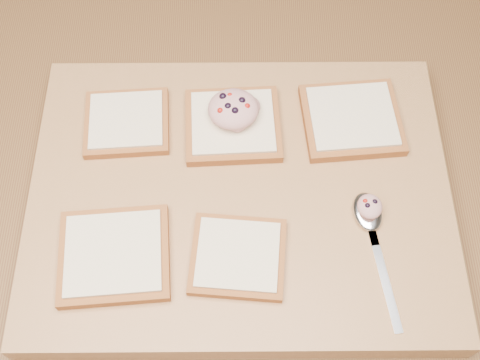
% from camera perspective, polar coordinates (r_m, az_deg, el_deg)
% --- Properties ---
extents(ground, '(4.00, 4.00, 0.00)m').
position_cam_1_polar(ground, '(1.66, 2.21, -15.74)').
color(ground, '#515459').
rests_on(ground, ground).
extents(island_counter, '(2.00, 0.80, 0.90)m').
position_cam_1_polar(island_counter, '(1.22, 2.94, -11.21)').
color(island_counter, slate).
rests_on(island_counter, ground).
extents(cutting_board, '(0.54, 0.41, 0.04)m').
position_cam_1_polar(cutting_board, '(0.78, -0.00, -1.57)').
color(cutting_board, tan).
rests_on(cutting_board, island_counter).
extents(bread_far_left, '(0.12, 0.11, 0.02)m').
position_cam_1_polar(bread_far_left, '(0.82, -10.69, 5.41)').
color(bread_far_left, '#9E5929').
rests_on(bread_far_left, cutting_board).
extents(bread_far_center, '(0.13, 0.12, 0.02)m').
position_cam_1_polar(bread_far_center, '(0.80, -0.68, 5.26)').
color(bread_far_center, '#9E5929').
rests_on(bread_far_center, cutting_board).
extents(bread_far_right, '(0.14, 0.13, 0.02)m').
position_cam_1_polar(bread_far_right, '(0.82, 10.54, 5.69)').
color(bread_far_right, '#9E5929').
rests_on(bread_far_right, cutting_board).
extents(bread_near_left, '(0.14, 0.13, 0.02)m').
position_cam_1_polar(bread_near_left, '(0.73, -11.85, -6.98)').
color(bread_near_left, '#9E5929').
rests_on(bread_near_left, cutting_board).
extents(bread_near_center, '(0.12, 0.11, 0.02)m').
position_cam_1_polar(bread_near_center, '(0.72, -0.20, -7.24)').
color(bread_near_center, '#9E5929').
rests_on(bread_near_center, cutting_board).
extents(tuna_salad_dollop, '(0.07, 0.06, 0.03)m').
position_cam_1_polar(tuna_salad_dollop, '(0.79, -0.64, 6.76)').
color(tuna_salad_dollop, '#D49188').
rests_on(tuna_salad_dollop, bread_far_center).
extents(spoon, '(0.05, 0.18, 0.01)m').
position_cam_1_polar(spoon, '(0.76, 12.22, -3.85)').
color(spoon, silver).
rests_on(spoon, cutting_board).
extents(spoon_salad, '(0.03, 0.03, 0.02)m').
position_cam_1_polar(spoon_salad, '(0.75, 12.20, -2.46)').
color(spoon_salad, '#D49188').
rests_on(spoon_salad, spoon).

